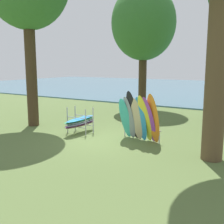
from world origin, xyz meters
The scene contains 5 objects.
ground_plane centered at (0.00, 0.00, 0.00)m, with size 80.00×80.00×0.00m, color #566B38.
lake_water centered at (0.00, 28.42, 0.05)m, with size 80.00×36.00×0.10m, color #477084.
tree_far_left_back centered at (-2.22, 8.89, 6.13)m, with size 4.59×4.59×8.83m.
leaning_board_pile centered at (1.52, 0.72, 1.00)m, with size 2.01×0.98×2.20m.
board_storage_rack centered at (-1.57, 0.60, 0.55)m, with size 1.15×2.12×1.25m.
Camera 1 is at (6.64, -9.84, 3.30)m, focal length 44.71 mm.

